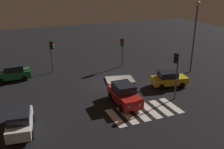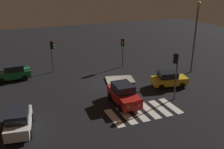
% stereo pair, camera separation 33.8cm
% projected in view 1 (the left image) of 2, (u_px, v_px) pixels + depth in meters
% --- Properties ---
extents(ground_plane, '(80.00, 80.00, 0.00)m').
position_uv_depth(ground_plane, '(112.00, 83.00, 29.00)').
color(ground_plane, black).
extents(traffic_island, '(3.66, 3.07, 0.18)m').
position_uv_depth(traffic_island, '(120.00, 80.00, 29.55)').
color(traffic_island, gray).
rests_on(traffic_island, ground).
extents(car_red, '(2.21, 4.46, 1.91)m').
position_uv_depth(car_red, '(124.00, 94.00, 23.87)').
color(car_red, red).
rests_on(car_red, ground).
extents(car_yellow, '(4.07, 2.42, 1.68)m').
position_uv_depth(car_yellow, '(169.00, 79.00, 27.83)').
color(car_yellow, gold).
rests_on(car_yellow, ground).
extents(car_green, '(4.15, 1.96, 1.80)m').
position_uv_depth(car_green, '(12.00, 73.00, 29.46)').
color(car_green, '#196B38').
rests_on(car_green, ground).
extents(car_white, '(2.43, 4.33, 1.81)m').
position_uv_depth(car_white, '(20.00, 121.00, 19.37)').
color(car_white, silver).
rests_on(car_white, ground).
extents(traffic_light_east, '(0.54, 0.53, 4.71)m').
position_uv_depth(traffic_light_east, '(176.00, 65.00, 23.85)').
color(traffic_light_east, '#47474C').
rests_on(traffic_light_east, ground).
extents(traffic_light_north, '(0.54, 0.53, 3.88)m').
position_uv_depth(traffic_light_north, '(122.00, 46.00, 33.21)').
color(traffic_light_north, '#47474C').
rests_on(traffic_light_north, ground).
extents(traffic_light_west, '(0.54, 0.53, 4.05)m').
position_uv_depth(traffic_light_west, '(52.00, 49.00, 31.16)').
color(traffic_light_west, '#47474C').
rests_on(traffic_light_west, ground).
extents(street_lamp, '(0.56, 0.56, 8.76)m').
position_uv_depth(street_lamp, '(195.00, 26.00, 30.40)').
color(street_lamp, '#47474C').
rests_on(street_lamp, ground).
extents(crosswalk_near, '(6.45, 3.20, 0.02)m').
position_uv_depth(crosswalk_near, '(145.00, 111.00, 22.65)').
color(crosswalk_near, silver).
rests_on(crosswalk_near, ground).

